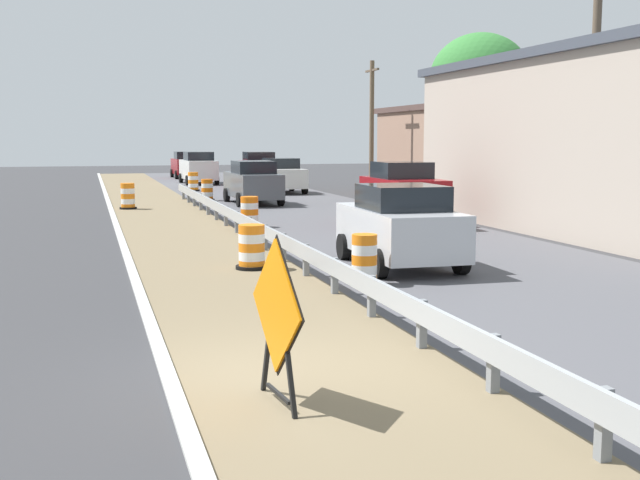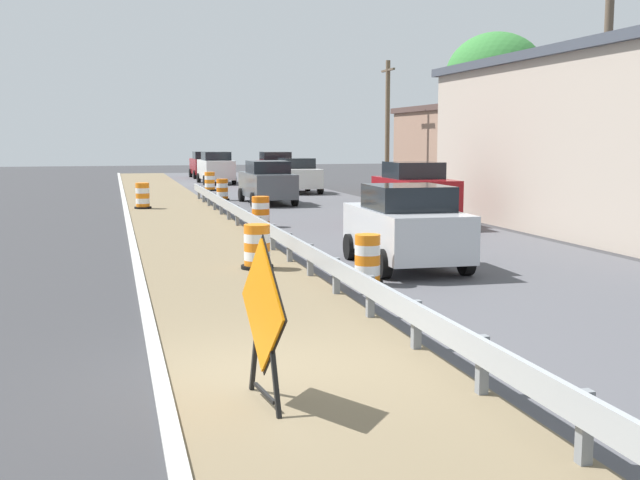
% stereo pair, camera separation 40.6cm
% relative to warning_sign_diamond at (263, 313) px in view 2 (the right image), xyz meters
% --- Properties ---
extents(ground_plane, '(160.00, 160.00, 0.00)m').
position_rel_warning_sign_diamond_xyz_m(ground_plane, '(0.22, 1.03, -1.05)').
color(ground_plane, '#333335').
extents(median_dirt_strip, '(3.69, 120.00, 0.01)m').
position_rel_warning_sign_diamond_xyz_m(median_dirt_strip, '(0.86, 1.03, -1.04)').
color(median_dirt_strip, '#706047').
rests_on(median_dirt_strip, ground).
extents(curb_near_edge, '(0.20, 120.00, 0.11)m').
position_rel_warning_sign_diamond_xyz_m(curb_near_edge, '(-1.08, 1.03, -1.04)').
color(curb_near_edge, '#ADADA8').
rests_on(curb_near_edge, ground).
extents(guardrail_median, '(0.18, 55.54, 0.71)m').
position_rel_warning_sign_diamond_xyz_m(guardrail_median, '(2.47, 3.79, -0.53)').
color(guardrail_median, '#999EA3').
rests_on(guardrail_median, ground).
extents(warning_sign_diamond, '(0.22, 1.59, 1.93)m').
position_rel_warning_sign_diamond_xyz_m(warning_sign_diamond, '(0.00, 0.00, 0.00)').
color(warning_sign_diamond, black).
rests_on(warning_sign_diamond, ground).
extents(traffic_barrel_nearest, '(0.65, 0.65, 1.04)m').
position_rel_warning_sign_diamond_xyz_m(traffic_barrel_nearest, '(3.41, 6.59, -0.58)').
color(traffic_barrel_nearest, orange).
rests_on(traffic_barrel_nearest, ground).
extents(traffic_barrel_close, '(0.75, 0.75, 1.02)m').
position_rel_warning_sign_diamond_xyz_m(traffic_barrel_close, '(1.59, 9.14, -0.59)').
color(traffic_barrel_close, orange).
rests_on(traffic_barrel_close, ground).
extents(traffic_barrel_mid, '(0.75, 0.75, 1.04)m').
position_rel_warning_sign_diamond_xyz_m(traffic_barrel_mid, '(3.24, 17.59, -0.58)').
color(traffic_barrel_mid, orange).
rests_on(traffic_barrel_mid, ground).
extents(traffic_barrel_far, '(0.73, 0.73, 1.10)m').
position_rel_warning_sign_diamond_xyz_m(traffic_barrel_far, '(-0.36, 25.78, -0.55)').
color(traffic_barrel_far, orange).
rests_on(traffic_barrel_far, ground).
extents(traffic_barrel_farther, '(0.69, 0.69, 1.04)m').
position_rel_warning_sign_diamond_xyz_m(traffic_barrel_farther, '(3.55, 29.43, -0.58)').
color(traffic_barrel_farther, orange).
rests_on(traffic_barrel_farther, ground).
extents(traffic_barrel_farthest, '(0.73, 0.73, 1.08)m').
position_rel_warning_sign_diamond_xyz_m(traffic_barrel_farthest, '(3.81, 36.57, -0.56)').
color(traffic_barrel_farthest, orange).
rests_on(traffic_barrel_farthest, ground).
extents(car_lead_near_lane, '(2.18, 4.40, 2.01)m').
position_rel_warning_sign_diamond_xyz_m(car_lead_near_lane, '(5.29, 51.75, -0.04)').
color(car_lead_near_lane, maroon).
rests_on(car_lead_near_lane, ground).
extents(car_trailing_near_lane, '(2.22, 4.50, 2.17)m').
position_rel_warning_sign_diamond_xyz_m(car_trailing_near_lane, '(8.19, 39.07, 0.04)').
color(car_trailing_near_lane, maroon).
rests_on(car_trailing_near_lane, ground).
extents(car_lead_far_lane, '(2.13, 4.70, 1.97)m').
position_rel_warning_sign_diamond_xyz_m(car_lead_far_lane, '(5.28, 26.92, -0.06)').
color(car_lead_far_lane, '#4C5156').
rests_on(car_lead_far_lane, ground).
extents(car_mid_far_lane, '(2.16, 4.05, 2.18)m').
position_rel_warning_sign_diamond_xyz_m(car_mid_far_lane, '(8.44, 16.69, 0.04)').
color(car_mid_far_lane, maroon).
rests_on(car_mid_far_lane, ground).
extents(car_trailing_far_lane, '(2.22, 4.19, 1.92)m').
position_rel_warning_sign_diamond_xyz_m(car_trailing_far_lane, '(4.95, 8.46, -0.09)').
color(car_trailing_far_lane, silver).
rests_on(car_trailing_far_lane, ground).
extents(car_distant_a, '(2.14, 4.08, 1.91)m').
position_rel_warning_sign_diamond_xyz_m(car_distant_a, '(8.29, 33.68, -0.09)').
color(car_distant_a, silver).
rests_on(car_distant_a, ground).
extents(car_distant_b, '(2.19, 4.77, 2.12)m').
position_rel_warning_sign_diamond_xyz_m(car_distant_b, '(5.08, 43.72, 0.01)').
color(car_distant_b, silver).
rests_on(car_distant_b, ground).
extents(roadside_shop_far, '(6.44, 13.35, 4.72)m').
position_rel_warning_sign_diamond_xyz_m(roadside_shop_far, '(17.49, 28.56, 1.32)').
color(roadside_shop_far, '#93705B').
rests_on(roadside_shop_far, ground).
extents(utility_pole_near, '(0.24, 1.80, 7.92)m').
position_rel_warning_sign_diamond_xyz_m(utility_pole_near, '(11.76, 10.87, 3.07)').
color(utility_pole_near, brown).
rests_on(utility_pole_near, ground).
extents(utility_pole_mid, '(0.24, 1.80, 7.02)m').
position_rel_warning_sign_diamond_xyz_m(utility_pole_mid, '(12.50, 30.81, 2.62)').
color(utility_pole_mid, brown).
rests_on(utility_pole_mid, ground).
extents(tree_roadside, '(4.56, 4.56, 7.74)m').
position_rel_warning_sign_diamond_xyz_m(tree_roadside, '(15.35, 24.37, 4.63)').
color(tree_roadside, '#4C3D2D').
rests_on(tree_roadside, ground).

